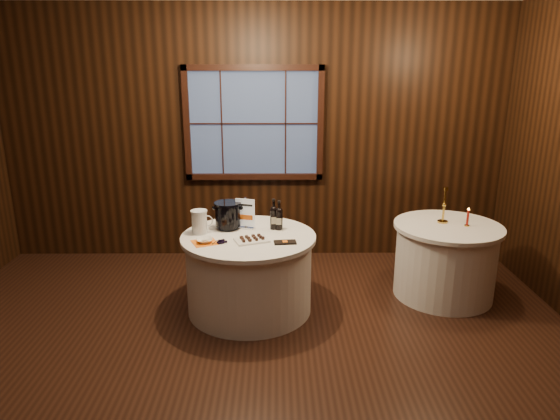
{
  "coord_description": "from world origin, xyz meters",
  "views": [
    {
      "loc": [
        0.26,
        -3.46,
        2.34
      ],
      "look_at": [
        0.3,
        0.9,
        1.05
      ],
      "focal_mm": 32.0,
      "sensor_mm": 36.0,
      "label": 1
    }
  ],
  "objects_px": {
    "red_candle": "(468,219)",
    "chocolate_box": "(285,242)",
    "cracker_bowl": "(205,240)",
    "side_table": "(445,260)",
    "sign_stand": "(246,218)",
    "port_bottle_right": "(279,217)",
    "brass_candlestick": "(444,210)",
    "main_table": "(249,273)",
    "grape_bunch": "(222,242)",
    "glass_pitcher": "(200,222)",
    "ice_bucket": "(228,215)",
    "chocolate_plate": "(252,239)",
    "port_bottle_left": "(274,216)"
  },
  "relations": [
    {
      "from": "main_table",
      "to": "sign_stand",
      "type": "xyz_separation_m",
      "value": [
        -0.04,
        0.2,
        0.49
      ]
    },
    {
      "from": "chocolate_plate",
      "to": "chocolate_box",
      "type": "bearing_deg",
      "value": -10.42
    },
    {
      "from": "grape_bunch",
      "to": "glass_pitcher",
      "type": "distance_m",
      "value": 0.39
    },
    {
      "from": "red_candle",
      "to": "chocolate_box",
      "type": "bearing_deg",
      "value": -165.44
    },
    {
      "from": "cracker_bowl",
      "to": "red_candle",
      "type": "bearing_deg",
      "value": 10.09
    },
    {
      "from": "side_table",
      "to": "chocolate_box",
      "type": "xyz_separation_m",
      "value": [
        -1.66,
        -0.52,
        0.39
      ]
    },
    {
      "from": "cracker_bowl",
      "to": "side_table",
      "type": "bearing_deg",
      "value": 11.8
    },
    {
      "from": "chocolate_plate",
      "to": "chocolate_box",
      "type": "relative_size",
      "value": 1.75
    },
    {
      "from": "cracker_bowl",
      "to": "red_candle",
      "type": "xyz_separation_m",
      "value": [
        2.56,
        0.46,
        0.05
      ]
    },
    {
      "from": "main_table",
      "to": "ice_bucket",
      "type": "xyz_separation_m",
      "value": [
        -0.21,
        0.2,
        0.52
      ]
    },
    {
      "from": "chocolate_plate",
      "to": "glass_pitcher",
      "type": "xyz_separation_m",
      "value": [
        -0.5,
        0.23,
        0.1
      ]
    },
    {
      "from": "port_bottle_right",
      "to": "chocolate_plate",
      "type": "bearing_deg",
      "value": -121.77
    },
    {
      "from": "sign_stand",
      "to": "chocolate_box",
      "type": "xyz_separation_m",
      "value": [
        0.38,
        -0.42,
        -0.1
      ]
    },
    {
      "from": "sign_stand",
      "to": "red_candle",
      "type": "xyz_separation_m",
      "value": [
        2.2,
        0.05,
        -0.03
      ]
    },
    {
      "from": "side_table",
      "to": "grape_bunch",
      "type": "height_order",
      "value": "grape_bunch"
    },
    {
      "from": "port_bottle_left",
      "to": "brass_candlestick",
      "type": "bearing_deg",
      "value": 1.63
    },
    {
      "from": "brass_candlestick",
      "to": "chocolate_box",
      "type": "bearing_deg",
      "value": -159.86
    },
    {
      "from": "port_bottle_left",
      "to": "ice_bucket",
      "type": "relative_size",
      "value": 1.14
    },
    {
      "from": "port_bottle_left",
      "to": "grape_bunch",
      "type": "xyz_separation_m",
      "value": [
        -0.47,
        -0.42,
        -0.11
      ]
    },
    {
      "from": "side_table",
      "to": "ice_bucket",
      "type": "xyz_separation_m",
      "value": [
        -2.21,
        -0.1,
        0.52
      ]
    },
    {
      "from": "port_bottle_right",
      "to": "ice_bucket",
      "type": "distance_m",
      "value": 0.5
    },
    {
      "from": "sign_stand",
      "to": "glass_pitcher",
      "type": "height_order",
      "value": "sign_stand"
    },
    {
      "from": "grape_bunch",
      "to": "brass_candlestick",
      "type": "xyz_separation_m",
      "value": [
        2.19,
        0.61,
        0.12
      ]
    },
    {
      "from": "glass_pitcher",
      "to": "red_candle",
      "type": "xyz_separation_m",
      "value": [
        2.64,
        0.19,
        -0.04
      ]
    },
    {
      "from": "main_table",
      "to": "ice_bucket",
      "type": "relative_size",
      "value": 4.77
    },
    {
      "from": "main_table",
      "to": "grape_bunch",
      "type": "height_order",
      "value": "grape_bunch"
    },
    {
      "from": "main_table",
      "to": "glass_pitcher",
      "type": "xyz_separation_m",
      "value": [
        -0.47,
        0.06,
        0.5
      ]
    },
    {
      "from": "brass_candlestick",
      "to": "red_candle",
      "type": "xyz_separation_m",
      "value": [
        0.21,
        -0.12,
        -0.06
      ]
    },
    {
      "from": "main_table",
      "to": "side_table",
      "type": "height_order",
      "value": "same"
    },
    {
      "from": "glass_pitcher",
      "to": "grape_bunch",
      "type": "bearing_deg",
      "value": -63.75
    },
    {
      "from": "port_bottle_left",
      "to": "chocolate_box",
      "type": "relative_size",
      "value": 1.53
    },
    {
      "from": "chocolate_plate",
      "to": "ice_bucket",
      "type": "bearing_deg",
      "value": 124.53
    },
    {
      "from": "side_table",
      "to": "red_candle",
      "type": "height_order",
      "value": "red_candle"
    },
    {
      "from": "ice_bucket",
      "to": "grape_bunch",
      "type": "bearing_deg",
      "value": -92.38
    },
    {
      "from": "sign_stand",
      "to": "red_candle",
      "type": "relative_size",
      "value": 1.66
    },
    {
      "from": "port_bottle_left",
      "to": "grape_bunch",
      "type": "relative_size",
      "value": 1.97
    },
    {
      "from": "port_bottle_right",
      "to": "ice_bucket",
      "type": "xyz_separation_m",
      "value": [
        -0.5,
        0.03,
        0.02
      ]
    },
    {
      "from": "port_bottle_right",
      "to": "brass_candlestick",
      "type": "distance_m",
      "value": 1.69
    },
    {
      "from": "main_table",
      "to": "port_bottle_left",
      "type": "xyz_separation_m",
      "value": [
        0.24,
        0.18,
        0.51
      ]
    },
    {
      "from": "chocolate_plate",
      "to": "glass_pitcher",
      "type": "distance_m",
      "value": 0.56
    },
    {
      "from": "ice_bucket",
      "to": "brass_candlestick",
      "type": "distance_m",
      "value": 2.18
    },
    {
      "from": "chocolate_box",
      "to": "main_table",
      "type": "bearing_deg",
      "value": 141.79
    },
    {
      "from": "side_table",
      "to": "glass_pitcher",
      "type": "relative_size",
      "value": 4.74
    },
    {
      "from": "port_bottle_right",
      "to": "sign_stand",
      "type": "bearing_deg",
      "value": 179.54
    },
    {
      "from": "side_table",
      "to": "chocolate_plate",
      "type": "relative_size",
      "value": 3.09
    },
    {
      "from": "port_bottle_left",
      "to": "grape_bunch",
      "type": "bearing_deg",
      "value": -143.09
    },
    {
      "from": "chocolate_box",
      "to": "red_candle",
      "type": "xyz_separation_m",
      "value": [
        1.83,
        0.47,
        0.07
      ]
    },
    {
      "from": "port_bottle_left",
      "to": "chocolate_plate",
      "type": "bearing_deg",
      "value": -124.93
    },
    {
      "from": "main_table",
      "to": "sign_stand",
      "type": "height_order",
      "value": "sign_stand"
    },
    {
      "from": "cracker_bowl",
      "to": "glass_pitcher",
      "type": "bearing_deg",
      "value": 106.7
    }
  ]
}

